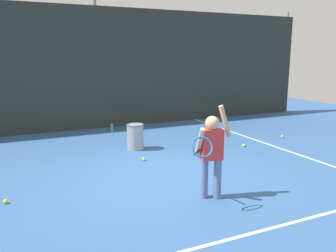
{
  "coord_description": "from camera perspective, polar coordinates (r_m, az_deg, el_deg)",
  "views": [
    {
      "loc": [
        -2.28,
        -5.17,
        2.04
      ],
      "look_at": [
        0.12,
        0.01,
        0.85
      ],
      "focal_mm": 36.9,
      "sensor_mm": 36.0,
      "label": 1
    }
  ],
  "objects": [
    {
      "name": "ground_plane",
      "position": [
        6.01,
        -1.05,
        -8.08
      ],
      "size": [
        20.0,
        20.0,
        0.0
      ],
      "primitive_type": "plane",
      "color": "#335B93"
    },
    {
      "name": "court_line_baseline",
      "position": [
        4.22,
        12.07,
        -17.35
      ],
      "size": [
        9.0,
        0.05,
        0.0
      ],
      "primitive_type": "cube",
      "color": "white",
      "rests_on": "ground"
    },
    {
      "name": "court_line_sideline",
      "position": [
        8.43,
        15.58,
        -2.68
      ],
      "size": [
        0.05,
        9.0,
        0.0
      ],
      "primitive_type": "cube",
      "color": "white",
      "rests_on": "ground"
    },
    {
      "name": "back_fence_windscreen",
      "position": [
        9.77,
        -11.53,
        9.25
      ],
      "size": [
        13.76,
        0.08,
        3.31
      ],
      "primitive_type": "cube",
      "color": "#282D2B",
      "rests_on": "ground"
    },
    {
      "name": "fence_post_1",
      "position": [
        9.82,
        -11.63,
        9.69
      ],
      "size": [
        0.09,
        0.09,
        3.46
      ],
      "primitive_type": "cylinder",
      "color": "slate",
      "rests_on": "ground"
    },
    {
      "name": "fence_post_2",
      "position": [
        13.13,
        18.7,
        9.78
      ],
      "size": [
        0.09,
        0.09,
        3.46
      ],
      "primitive_type": "cylinder",
      "color": "slate",
      "rests_on": "ground"
    },
    {
      "name": "tennis_player",
      "position": [
        4.89,
        7.15,
        -3.92
      ],
      "size": [
        0.81,
        0.57,
        1.35
      ],
      "rotation": [
        0.0,
        0.0,
        -0.22
      ],
      "color": "slate",
      "rests_on": "ground"
    },
    {
      "name": "ball_hopper",
      "position": [
        7.54,
        -5.43,
        -1.73
      ],
      "size": [
        0.38,
        0.38,
        0.56
      ],
      "color": "gray",
      "rests_on": "ground"
    },
    {
      "name": "water_bottle",
      "position": [
        9.36,
        -9.26,
        -0.3
      ],
      "size": [
        0.07,
        0.07,
        0.22
      ],
      "primitive_type": "cylinder",
      "color": "green",
      "rests_on": "ground"
    },
    {
      "name": "tennis_ball_0",
      "position": [
        5.41,
        -25.25,
        -11.2
      ],
      "size": [
        0.07,
        0.07,
        0.07
      ],
      "primitive_type": "sphere",
      "color": "#CCE033",
      "rests_on": "ground"
    },
    {
      "name": "tennis_ball_2",
      "position": [
        6.78,
        -4.03,
        -5.5
      ],
      "size": [
        0.07,
        0.07,
        0.07
      ],
      "primitive_type": "sphere",
      "color": "#CCE033",
      "rests_on": "ground"
    },
    {
      "name": "tennis_ball_3",
      "position": [
        9.05,
        18.35,
        -1.66
      ],
      "size": [
        0.07,
        0.07,
        0.07
      ],
      "primitive_type": "sphere",
      "color": "#CCE033",
      "rests_on": "ground"
    },
    {
      "name": "tennis_ball_4",
      "position": [
        9.07,
        -5.44,
        -1.08
      ],
      "size": [
        0.07,
        0.07,
        0.07
      ],
      "primitive_type": "sphere",
      "color": "#CCE033",
      "rests_on": "ground"
    },
    {
      "name": "tennis_ball_5",
      "position": [
        7.95,
        12.44,
        -3.14
      ],
      "size": [
        0.07,
        0.07,
        0.07
      ],
      "primitive_type": "sphere",
      "color": "#CCE033",
      "rests_on": "ground"
    }
  ]
}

